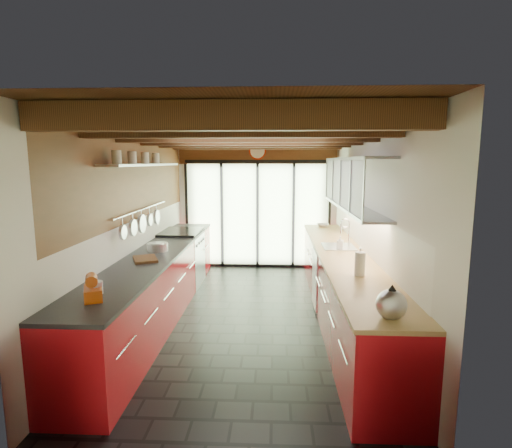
# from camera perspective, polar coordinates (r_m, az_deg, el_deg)

# --- Properties ---
(ground) EXTENTS (5.50, 5.50, 0.00)m
(ground) POSITION_cam_1_polar(r_m,az_deg,el_deg) (5.73, -0.99, -13.08)
(ground) COLOR black
(ground) RESTS_ON ground
(room_shell) EXTENTS (5.50, 5.50, 5.50)m
(room_shell) POSITION_cam_1_polar(r_m,az_deg,el_deg) (5.33, -1.04, 3.63)
(room_shell) COLOR silver
(room_shell) RESTS_ON ground
(ceiling_beams) EXTENTS (3.14, 5.06, 4.90)m
(ceiling_beams) POSITION_cam_1_polar(r_m,az_deg,el_deg) (5.70, -0.81, 12.10)
(ceiling_beams) COLOR #593316
(ceiling_beams) RESTS_ON ground
(glass_door) EXTENTS (2.95, 0.10, 2.90)m
(glass_door) POSITION_cam_1_polar(r_m,az_deg,el_deg) (8.01, 0.22, 5.43)
(glass_door) COLOR #C6EAAD
(glass_door) RESTS_ON ground
(left_counter) EXTENTS (0.68, 5.00, 0.92)m
(left_counter) POSITION_cam_1_polar(r_m,az_deg,el_deg) (5.79, -13.83, -8.26)
(left_counter) COLOR #AE0F18
(left_counter) RESTS_ON ground
(range_stove) EXTENTS (0.66, 0.90, 0.97)m
(range_stove) POSITION_cam_1_polar(r_m,az_deg,el_deg) (7.14, -10.54, -4.81)
(range_stove) COLOR silver
(range_stove) RESTS_ON ground
(right_counter) EXTENTS (0.68, 5.00, 0.92)m
(right_counter) POSITION_cam_1_polar(r_m,az_deg,el_deg) (5.64, 12.19, -8.67)
(right_counter) COLOR #AE0F18
(right_counter) RESTS_ON ground
(sink_assembly) EXTENTS (0.45, 0.52, 0.43)m
(sink_assembly) POSITION_cam_1_polar(r_m,az_deg,el_deg) (5.90, 11.84, -2.87)
(sink_assembly) COLOR silver
(sink_assembly) RESTS_ON right_counter
(upper_cabinets_right) EXTENTS (0.34, 3.00, 3.00)m
(upper_cabinets_right) POSITION_cam_1_polar(r_m,az_deg,el_deg) (5.71, 13.70, 5.70)
(upper_cabinets_right) COLOR silver
(upper_cabinets_right) RESTS_ON ground
(left_wall_fixtures) EXTENTS (0.28, 2.60, 0.96)m
(left_wall_fixtures) POSITION_cam_1_polar(r_m,az_deg,el_deg) (5.78, -15.67, 5.62)
(left_wall_fixtures) COLOR silver
(left_wall_fixtures) RESTS_ON ground
(stand_mixer) EXTENTS (0.25, 0.30, 0.24)m
(stand_mixer) POSITION_cam_1_polar(r_m,az_deg,el_deg) (3.90, -22.21, -8.61)
(stand_mixer) COLOR #C7490F
(stand_mixer) RESTS_ON left_counter
(pot_large) EXTENTS (0.20, 0.20, 0.12)m
(pot_large) POSITION_cam_1_polar(r_m,az_deg,el_deg) (5.66, -13.98, -3.22)
(pot_large) COLOR silver
(pot_large) RESTS_ON left_counter
(pot_small) EXTENTS (0.35, 0.35, 0.11)m
(pot_small) POSITION_cam_1_polar(r_m,az_deg,el_deg) (5.69, -13.89, -3.22)
(pot_small) COLOR silver
(pot_small) RESTS_ON left_counter
(cutting_board) EXTENTS (0.40, 0.46, 0.03)m
(cutting_board) POSITION_cam_1_polar(r_m,az_deg,el_deg) (5.20, -15.55, -4.85)
(cutting_board) COLOR brown
(cutting_board) RESTS_ON left_counter
(kettle) EXTENTS (0.26, 0.31, 0.28)m
(kettle) POSITION_cam_1_polar(r_m,az_deg,el_deg) (3.37, 18.78, -10.59)
(kettle) COLOR silver
(kettle) RESTS_ON right_counter
(paper_towel) EXTENTS (0.12, 0.12, 0.31)m
(paper_towel) POSITION_cam_1_polar(r_m,az_deg,el_deg) (4.46, 14.63, -5.56)
(paper_towel) COLOR white
(paper_towel) RESTS_ON right_counter
(soap_bottle) EXTENTS (0.11, 0.11, 0.19)m
(soap_bottle) POSITION_cam_1_polar(r_m,az_deg,el_deg) (5.74, 11.92, -2.64)
(soap_bottle) COLOR silver
(soap_bottle) RESTS_ON right_counter
(bowl) EXTENTS (0.27, 0.27, 0.06)m
(bowl) POSITION_cam_1_polar(r_m,az_deg,el_deg) (7.70, 9.56, -0.17)
(bowl) COLOR silver
(bowl) RESTS_ON right_counter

